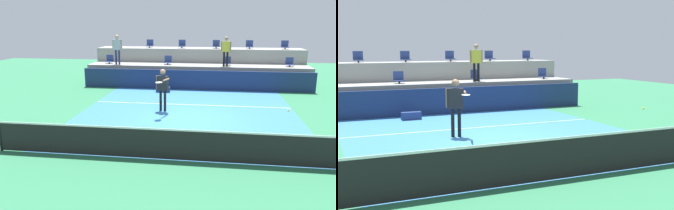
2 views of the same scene
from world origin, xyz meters
The scene contains 22 objects.
ground_plane centered at (0.00, 0.00, 0.00)m, with size 40.00×40.00×0.00m, color #2D754C.
court_inner_paint centered at (0.00, 1.00, 0.00)m, with size 9.00×10.00×0.01m, color teal.
court_service_line centered at (0.00, 2.40, 0.01)m, with size 9.00×0.06×0.00m, color white.
tennis_net centered at (0.00, -4.00, 0.50)m, with size 10.48×0.08×1.07m.
sponsor_backboard centered at (0.00, 6.00, 0.55)m, with size 13.00×0.16×1.10m, color navy.
seating_tier_lower centered at (0.00, 7.30, 0.62)m, with size 13.00×1.80×1.25m, color gray.
seating_tier_upper centered at (0.00, 9.10, 1.05)m, with size 13.00×1.80×2.10m, color gray.
stadium_chair_lower_far_left centered at (-5.37, 7.23, 1.46)m, with size 0.44×0.40×0.52m.
stadium_chair_lower_left centered at (-1.74, 7.23, 1.46)m, with size 0.44×0.40×0.52m.
stadium_chair_lower_right centered at (1.77, 7.23, 1.46)m, with size 0.44×0.40×0.52m.
stadium_chair_lower_far_right centered at (5.30, 7.23, 1.46)m, with size 0.44×0.40×0.52m.
stadium_chair_upper_far_left centered at (-5.38, 9.03, 2.31)m, with size 0.44×0.40×0.52m.
stadium_chair_upper_left centered at (-3.19, 9.03, 2.31)m, with size 0.44×0.40×0.52m.
stadium_chair_upper_mid_left centered at (-1.08, 9.03, 2.31)m, with size 0.44×0.40×0.52m.
stadium_chair_upper_mid_right centered at (1.10, 9.03, 2.31)m, with size 0.44×0.40×0.52m.
stadium_chair_upper_right centered at (3.17, 9.03, 2.31)m, with size 0.44×0.40×0.52m.
stadium_chair_upper_far_right centered at (5.32, 9.03, 2.31)m, with size 0.44×0.40×0.52m.
tennis_player centered at (-1.11, 1.15, 1.13)m, with size 0.61×1.33×1.82m.
spectator_in_white centered at (-4.74, 6.85, 2.31)m, with size 0.61×0.24×1.75m.
spectator_leaning_on_rail centered at (1.66, 6.85, 2.27)m, with size 0.59×0.26×1.69m.
tennis_ball centered at (3.38, -2.15, 1.07)m, with size 0.07×0.07×0.07m.
equipment_bag centered at (-1.70, 5.05, 0.15)m, with size 0.76×0.28×0.30m, color navy.
Camera 1 is at (1.06, -12.55, 3.77)m, focal length 35.51 mm.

